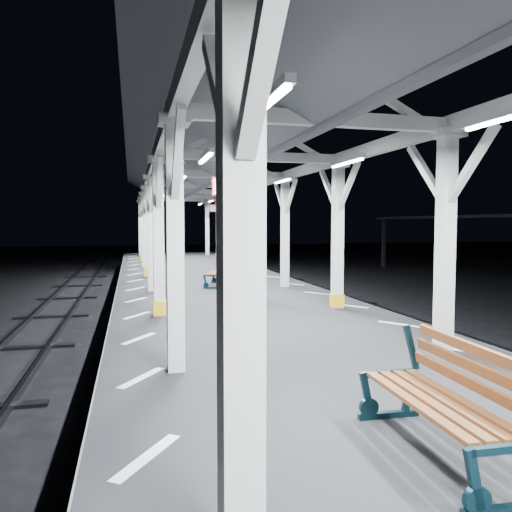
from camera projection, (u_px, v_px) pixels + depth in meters
name	position (u px, v px, depth m)	size (l,w,h in m)	color
ground	(278.00, 385.00, 9.06)	(120.00, 120.00, 0.00)	black
platform	(278.00, 358.00, 9.03)	(6.00, 50.00, 1.00)	black
hazard_stripes_left	(139.00, 339.00, 8.40)	(1.00, 48.00, 0.01)	silver
hazard_stripes_right	(400.00, 324.00, 9.59)	(1.00, 48.00, 0.01)	silver
track_right	(510.00, 363.00, 10.27)	(2.20, 60.00, 0.16)	#2D2D33
canopy	(279.00, 131.00, 8.75)	(5.40, 49.00, 4.65)	silver
bench_near	(447.00, 396.00, 4.14)	(0.74, 1.78, 0.95)	black
bench_mid	(246.00, 285.00, 12.18)	(0.83, 1.61, 0.83)	black
bench_far	(219.00, 272.00, 15.51)	(1.00, 1.61, 0.82)	black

